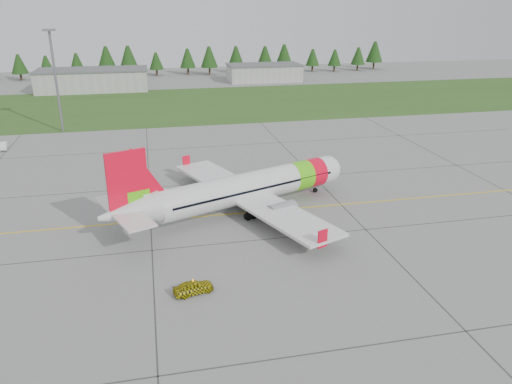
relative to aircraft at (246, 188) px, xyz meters
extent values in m
plane|color=gray|center=(2.83, -8.85, -3.03)|extent=(320.00, 320.00, 0.00)
cylinder|color=silver|center=(0.78, 0.31, 0.04)|extent=(25.37, 13.03, 3.86)
sphere|color=silver|center=(12.76, 5.03, 0.04)|extent=(3.86, 3.86, 3.86)
cone|color=silver|center=(-14.42, -5.68, 0.39)|extent=(7.87, 6.13, 3.86)
cube|color=black|center=(13.04, 5.14, 0.39)|extent=(2.42, 2.98, 0.55)
cylinder|color=#5AD910|center=(8.16, 3.21, 0.04)|extent=(3.84, 4.61, 3.94)
cylinder|color=red|center=(10.37, 4.08, 0.04)|extent=(3.47, 4.47, 3.94)
cube|color=silver|center=(0.32, 0.13, -1.05)|extent=(16.68, 31.48, 0.36)
cube|color=red|center=(-6.37, 14.42, -0.50)|extent=(1.17, 0.60, 1.98)
cube|color=red|center=(5.17, -14.89, -0.50)|extent=(1.17, 0.60, 1.98)
cylinder|color=gray|center=(-0.29, 5.74, -1.59)|extent=(4.08, 3.24, 2.08)
cylinder|color=gray|center=(3.70, -4.40, -1.59)|extent=(4.08, 3.24, 2.08)
cube|color=red|center=(-14.24, -5.61, 3.71)|extent=(4.37, 2.00, 7.53)
cube|color=#5AD910|center=(-13.22, -5.21, 1.53)|extent=(2.55, 1.33, 2.38)
cube|color=silver|center=(-14.88, -5.86, 0.64)|extent=(7.12, 11.76, 0.22)
cylinder|color=slate|center=(10.92, 4.30, -2.33)|extent=(0.18, 0.18, 1.39)
cylinder|color=black|center=(10.92, 4.30, -2.69)|extent=(0.73, 0.50, 0.67)
cylinder|color=slate|center=(-1.61, 2.34, -2.09)|extent=(0.22, 0.22, 1.88)
cylinder|color=black|center=(-1.98, 2.20, -2.51)|extent=(1.12, 0.79, 1.03)
cylinder|color=slate|center=(0.42, -2.82, -2.09)|extent=(0.22, 0.22, 1.88)
cylinder|color=black|center=(0.05, -2.96, -2.51)|extent=(1.12, 0.79, 1.03)
imported|color=yellow|center=(-8.56, -18.34, -1.15)|extent=(1.61, 1.78, 3.75)
imported|color=silver|center=(-38.00, 37.36, -0.97)|extent=(1.65, 1.58, 4.12)
cube|color=#30561E|center=(2.83, 73.15, -3.01)|extent=(320.00, 50.00, 0.03)
cube|color=gold|center=(2.83, -0.85, -3.02)|extent=(120.00, 0.25, 0.02)
cube|color=#A8A8A3|center=(-27.17, 101.15, -0.03)|extent=(32.00, 14.00, 6.00)
cube|color=#A8A8A3|center=(27.83, 109.15, -0.43)|extent=(24.00, 12.00, 5.20)
cylinder|color=slate|center=(-29.17, 49.15, 6.97)|extent=(0.50, 0.50, 20.00)
camera|label=1|loc=(-11.34, -58.63, 22.40)|focal=35.00mm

